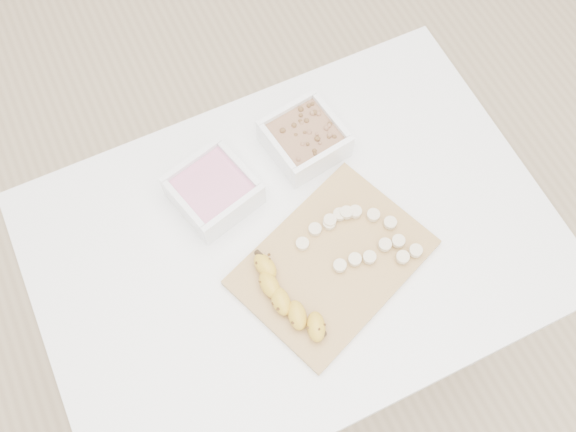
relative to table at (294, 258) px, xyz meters
name	(u,v)px	position (x,y,z in m)	size (l,w,h in m)	color
ground	(292,333)	(0.00, 0.00, -0.65)	(3.50, 3.50, 0.00)	#C6AD89
table	(294,258)	(0.00, 0.00, 0.00)	(1.00, 0.70, 0.75)	white
bowl_yogurt	(213,190)	(-0.10, 0.15, 0.13)	(0.18, 0.18, 0.07)	white
bowl_granola	(305,138)	(0.11, 0.18, 0.13)	(0.16, 0.16, 0.07)	white
cutting_board	(332,262)	(0.05, -0.07, 0.10)	(0.35, 0.25, 0.01)	tan
banana	(289,300)	(-0.06, -0.11, 0.13)	(0.05, 0.19, 0.03)	gold
banana_slices	(359,235)	(0.11, -0.05, 0.12)	(0.21, 0.16, 0.02)	beige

